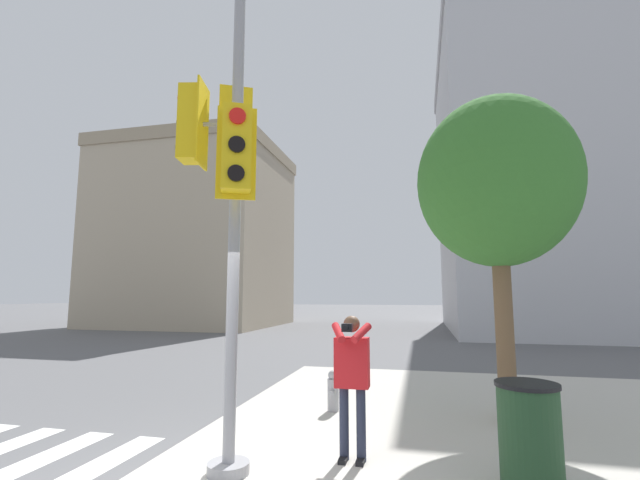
# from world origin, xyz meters

# --- Properties ---
(sidewalk_corner) EXTENTS (8.00, 8.00, 0.13)m
(sidewalk_corner) POSITION_xyz_m (3.50, 3.50, 0.06)
(sidewalk_corner) COLOR #BCB7AD
(sidewalk_corner) RESTS_ON ground_plane
(traffic_signal_pole) EXTENTS (1.11, 1.32, 5.59)m
(traffic_signal_pole) POSITION_xyz_m (0.42, 0.65, 3.41)
(traffic_signal_pole) COLOR #939399
(traffic_signal_pole) RESTS_ON sidewalk_corner
(person_photographer) EXTENTS (0.50, 0.53, 1.64)m
(person_photographer) POSITION_xyz_m (1.77, 1.35, 1.11)
(person_photographer) COLOR black
(person_photographer) RESTS_ON sidewalk_corner
(street_tree) EXTENTS (2.49, 2.49, 5.06)m
(street_tree) POSITION_xyz_m (3.82, 3.36, 3.80)
(street_tree) COLOR brown
(street_tree) RESTS_ON sidewalk_corner
(fire_hydrant) EXTENTS (0.18, 0.24, 0.65)m
(fire_hydrant) POSITION_xyz_m (1.13, 3.36, 0.45)
(fire_hydrant) COLOR #99999E
(fire_hydrant) RESTS_ON sidewalk_corner
(trash_bin) EXTENTS (0.61, 0.61, 1.03)m
(trash_bin) POSITION_xyz_m (3.58, 0.93, 0.65)
(trash_bin) COLOR #234728
(trash_bin) RESTS_ON sidewalk_corner
(building_left) EXTENTS (11.09, 9.50, 11.85)m
(building_left) POSITION_xyz_m (-12.03, 22.04, 5.94)
(building_left) COLOR tan
(building_left) RESTS_ON ground_plane
(building_right) EXTENTS (13.32, 13.78, 16.78)m
(building_right) POSITION_xyz_m (10.65, 22.40, 8.40)
(building_right) COLOR #BCBCC1
(building_right) RESTS_ON ground_plane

